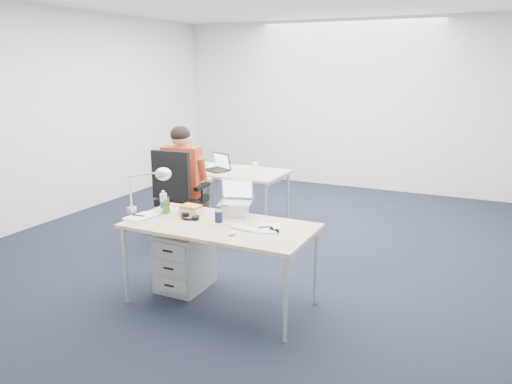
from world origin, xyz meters
TOP-DOWN VIEW (x-y plane):
  - floor at (0.00, 0.00)m, footprint 7.00×7.00m
  - room at (0.00, 0.00)m, footprint 6.02×7.02m
  - desk_near at (0.29, -1.35)m, footprint 1.60×0.80m
  - desk_far at (-0.80, 0.68)m, footprint 1.60×0.80m
  - office_chair at (-0.92, -0.15)m, footprint 0.77×0.77m
  - seated_person at (-0.95, 0.04)m, footprint 0.50×0.80m
  - drawer_pedestal_near at (-0.18, -1.20)m, footprint 0.40×0.50m
  - drawer_pedestal_far at (-1.26, 0.59)m, footprint 0.40×0.50m
  - silver_laptop at (0.28, -1.06)m, footprint 0.34×0.30m
  - wireless_keyboard at (0.54, -1.36)m, footprint 0.27×0.14m
  - computer_mouse at (0.52, -1.55)m, footprint 0.08×0.09m
  - headphones at (-0.04, -1.31)m, footprint 0.26×0.23m
  - can_koozie at (0.25, -1.30)m, footprint 0.07×0.07m
  - water_bottle at (-0.35, -1.27)m, footprint 0.07×0.07m
  - bear_figurine at (-0.31, -1.28)m, footprint 0.08×0.07m
  - book_stack at (-0.09, -1.20)m, footprint 0.21×0.18m
  - cordless_phone at (-0.33, -1.23)m, footprint 0.04×0.04m
  - papers_left at (-0.45, -1.47)m, footprint 0.23×0.30m
  - papers_right at (0.70, -1.29)m, footprint 0.25×0.30m
  - sunglasses at (0.78, -1.33)m, footprint 0.11×0.08m
  - desk_lamp at (-0.46, -1.40)m, footprint 0.43×0.19m
  - dark_laptop at (-0.88, 0.59)m, footprint 0.42×0.41m
  - far_cup at (-0.45, 0.88)m, footprint 0.08×0.08m
  - far_papers at (-1.13, 0.74)m, footprint 0.32×0.36m

SIDE VIEW (x-z plane):
  - floor at x=0.00m, z-range 0.00..0.00m
  - drawer_pedestal_near at x=-0.18m, z-range 0.00..0.55m
  - drawer_pedestal_far at x=-1.26m, z-range 0.00..0.55m
  - office_chair at x=-0.92m, z-range -0.24..0.88m
  - seated_person at x=-0.95m, z-range 0.00..1.36m
  - desk_near at x=0.29m, z-range 0.32..1.05m
  - desk_far at x=-0.80m, z-range 0.32..1.05m
  - far_papers at x=-1.13m, z-range 0.73..0.74m
  - papers_right at x=0.70m, z-range 0.73..0.74m
  - papers_left at x=-0.45m, z-range 0.73..0.74m
  - wireless_keyboard at x=0.54m, z-range 0.73..0.74m
  - sunglasses at x=0.78m, z-range 0.73..0.75m
  - computer_mouse at x=0.52m, z-range 0.73..0.76m
  - headphones at x=-0.04m, z-range 0.73..0.76m
  - book_stack at x=-0.09m, z-range 0.73..0.81m
  - far_cup at x=-0.45m, z-range 0.73..0.83m
  - can_koozie at x=0.25m, z-range 0.73..0.84m
  - cordless_phone at x=-0.33m, z-range 0.73..0.87m
  - bear_figurine at x=-0.31m, z-range 0.73..0.88m
  - water_bottle at x=-0.35m, z-range 0.73..0.94m
  - dark_laptop at x=-0.88m, z-range 0.73..0.96m
  - silver_laptop at x=0.28m, z-range 0.73..1.04m
  - desk_lamp at x=-0.46m, z-range 0.73..1.20m
  - room at x=0.00m, z-range 0.31..3.12m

